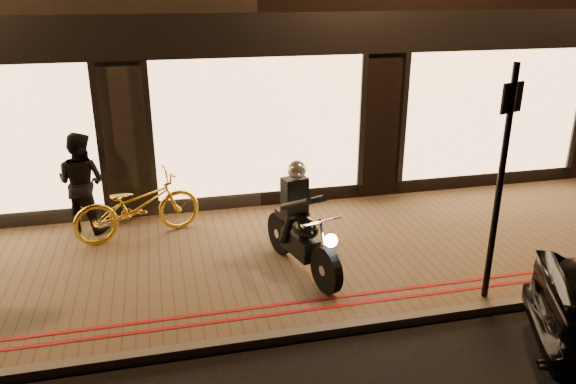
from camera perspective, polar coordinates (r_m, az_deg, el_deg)
The scene contains 8 objects.
ground at distance 6.89m, azimuth 3.69°, elevation -14.60°, with size 90.00×90.00×0.00m, color black.
sidewalk at distance 8.51m, azimuth -0.23°, elevation -6.72°, with size 50.00×4.00×0.12m, color brown.
kerb_stone at distance 6.89m, azimuth 3.58°, elevation -13.96°, with size 50.00×0.14×0.12m, color #59544C.
red_kerb_lines at distance 7.26m, azimuth 2.43°, elevation -11.38°, with size 50.00×0.26×0.01m.
motorcycle at distance 7.80m, azimuth 1.30°, elevation -3.86°, with size 0.72×1.91×1.59m.
sign_post at distance 7.21m, azimuth 20.86°, elevation 1.71°, with size 0.34×0.15×3.00m.
bicycle_gold at distance 9.18m, azimuth -15.04°, elevation -1.35°, with size 0.70×2.00×1.05m, color yellow.
person_dark at distance 9.59m, azimuth -20.25°, elevation 0.93°, with size 0.80×0.63×1.65m, color black.
Camera 1 is at (-1.72, -5.36, 3.96)m, focal length 35.00 mm.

